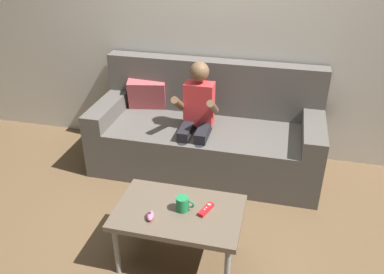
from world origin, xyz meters
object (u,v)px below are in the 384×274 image
object	(u,v)px
couch	(206,134)
person_seated_on_couch	(197,116)
coffee_table	(179,215)
game_remote_red_near_edge	(206,209)
nunchuk_pink	(150,216)
coffee_mug	(183,204)

from	to	relation	value
couch	person_seated_on_couch	size ratio (longest dim) A/B	1.95
coffee_table	game_remote_red_near_edge	xyz separation A→B (m)	(0.17, 0.03, 0.05)
game_remote_red_near_edge	nunchuk_pink	distance (m)	0.35
couch	coffee_mug	size ratio (longest dim) A/B	16.85
game_remote_red_near_edge	person_seated_on_couch	bearing A→B (deg)	106.54
game_remote_red_near_edge	coffee_mug	xyz separation A→B (m)	(-0.15, -0.02, 0.04)
coffee_mug	nunchuk_pink	bearing A→B (deg)	-144.22
person_seated_on_couch	nunchuk_pink	distance (m)	1.14
couch	game_remote_red_near_edge	bearing A→B (deg)	-78.18
person_seated_on_couch	coffee_mug	distance (m)	1.02
couch	coffee_mug	distance (m)	1.20
nunchuk_pink	couch	bearing A→B (deg)	86.77
couch	nunchuk_pink	bearing A→B (deg)	-93.23
couch	person_seated_on_couch	bearing A→B (deg)	-103.30
nunchuk_pink	game_remote_red_near_edge	bearing A→B (deg)	25.04
coffee_table	nunchuk_pink	xyz separation A→B (m)	(-0.15, -0.11, 0.06)
person_seated_on_couch	couch	bearing A→B (deg)	76.70
nunchuk_pink	coffee_mug	bearing A→B (deg)	35.78
person_seated_on_couch	nunchuk_pink	xyz separation A→B (m)	(-0.03, -1.12, -0.15)
couch	coffee_table	distance (m)	1.21
couch	coffee_mug	world-z (taller)	couch
coffee_table	nunchuk_pink	bearing A→B (deg)	-142.42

